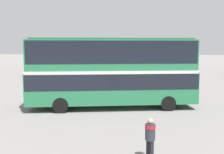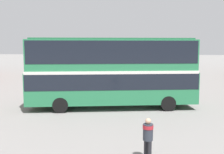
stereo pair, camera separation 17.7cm
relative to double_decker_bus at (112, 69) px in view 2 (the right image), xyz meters
The scene contains 5 objects.
ground_plane 2.83m from the double_decker_bus, 74.45° to the left, with size 240.00×240.00×0.00m, color gray.
double_decker_bus is the anchor object (origin of this frame).
pedestrian_foreground 8.67m from the double_decker_bus, 73.89° to the right, with size 0.55×0.55×1.60m.
parked_car_kerb_near 17.89m from the double_decker_bus, 96.43° to the left, with size 4.16×1.87×1.63m.
parked_car_kerb_far 10.91m from the double_decker_bus, 102.69° to the left, with size 4.23×2.55×1.69m.
Camera 2 is at (1.98, -18.35, 4.20)m, focal length 42.00 mm.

